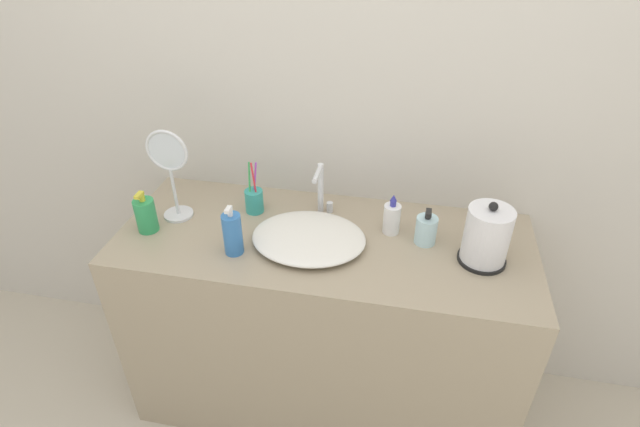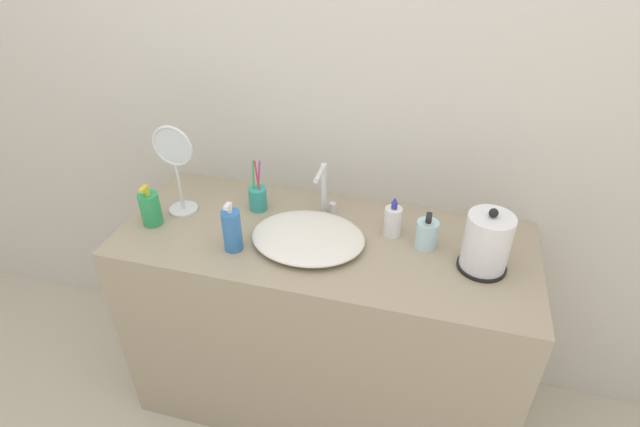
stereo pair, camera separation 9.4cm
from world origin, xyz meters
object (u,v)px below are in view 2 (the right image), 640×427
Objects in this scene: mouthwash_bottle at (150,208)px; hand_cream_bottle at (232,230)px; shampoo_bottle at (393,221)px; vanity_mirror at (175,164)px; lotion_bottle at (427,234)px; faucet at (324,188)px; electric_kettle at (486,244)px; toothbrush_cup at (258,198)px.

hand_cream_bottle is at bearing -10.24° from mouthwash_bottle.
shampoo_bottle is 0.55m from hand_cream_bottle.
vanity_mirror reaches higher than hand_cream_bottle.
faucet is at bearing 164.06° from lotion_bottle.
vanity_mirror reaches higher than electric_kettle.
faucet is 1.46× the size of lotion_bottle.
vanity_mirror is (-0.51, -0.12, 0.09)m from faucet.
electric_kettle is at bearing -18.81° from shampoo_bottle.
mouthwash_bottle is (-0.84, -0.16, 0.00)m from shampoo_bottle.
hand_cream_bottle is (-0.81, -0.11, -0.02)m from electric_kettle.
vanity_mirror is at bearing 58.40° from mouthwash_bottle.
hand_cream_bottle reaches higher than mouthwash_bottle.
vanity_mirror reaches higher than mouthwash_bottle.
toothbrush_cup is at bearing 91.88° from hand_cream_bottle.
mouthwash_bottle is 0.46× the size of vanity_mirror.
mouthwash_bottle is 0.35m from hand_cream_bottle.
toothbrush_cup is at bearing -171.25° from faucet.
faucet is 0.93× the size of toothbrush_cup.
toothbrush_cup reaches higher than shampoo_bottle.
toothbrush_cup is at bearing 170.46° from electric_kettle.
hand_cream_bottle is at bearing -129.44° from faucet.
electric_kettle is 1.66× the size of lotion_bottle.
electric_kettle is at bearing -17.11° from faucet.
electric_kettle is 1.15m from mouthwash_bottle.
vanity_mirror is at bearing 177.22° from electric_kettle.
electric_kettle is 1.47× the size of shampoo_bottle.
shampoo_bottle is (-0.12, 0.04, 0.01)m from lotion_bottle.
vanity_mirror is (-1.08, 0.05, 0.10)m from electric_kettle.
mouthwash_bottle is (-0.58, -0.23, -0.04)m from faucet.
lotion_bottle is at bearing -17.75° from shampoo_bottle.
vanity_mirror is at bearing -166.64° from faucet.
toothbrush_cup is at bearing 17.44° from vanity_mirror.
mouthwash_bottle reaches higher than lotion_bottle.
mouthwash_bottle is at bearing -172.98° from lotion_bottle.
shampoo_bottle is 0.84× the size of hand_cream_bottle.
electric_kettle is at bearing 8.11° from hand_cream_bottle.
mouthwash_bottle is at bearing 169.76° from hand_cream_bottle.
toothbrush_cup is 0.63m from lotion_bottle.
faucet reaches higher than mouthwash_bottle.
electric_kettle reaches higher than mouthwash_bottle.
electric_kettle is at bearing 2.65° from mouthwash_bottle.
vanity_mirror is at bearing -179.18° from lotion_bottle.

